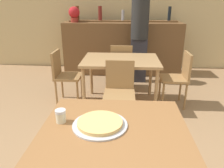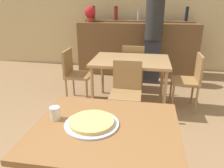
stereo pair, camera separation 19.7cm
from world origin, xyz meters
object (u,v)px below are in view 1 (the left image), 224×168
object	(u,v)px
pizza_tray	(100,124)
cheese_shaker	(61,116)
chair_far_side_right	(179,75)
person_standing	(140,32)
chair_far_side_back	(121,64)
potted_plant	(74,13)
chair_far_side_left	(64,73)
chair_far_side_front	(119,88)

from	to	relation	value
pizza_tray	cheese_shaker	size ratio (longest dim) A/B	4.01
chair_far_side_right	person_standing	size ratio (longest dim) A/B	0.46
chair_far_side_back	potted_plant	distance (m)	1.68
chair_far_side_left	person_standing	bearing A→B (deg)	-48.93
chair_far_side_left	pizza_tray	bearing A→B (deg)	-157.65
pizza_tray	person_standing	xyz separation A→B (m)	(0.44, 3.06, 0.22)
chair_far_side_left	cheese_shaker	distance (m)	2.04
chair_far_side_left	chair_far_side_right	world-z (taller)	same
chair_far_side_right	pizza_tray	world-z (taller)	chair_far_side_right
chair_far_side_front	pizza_tray	bearing A→B (deg)	-94.03
chair_far_side_front	person_standing	bearing A→B (deg)	78.57
chair_far_side_back	chair_far_side_left	xyz separation A→B (m)	(-0.91, -0.60, 0.00)
chair_far_side_back	cheese_shaker	distance (m)	2.59
chair_far_side_left	chair_far_side_right	xyz separation A→B (m)	(1.81, 0.00, 0.00)
chair_far_side_front	chair_far_side_left	size ratio (longest dim) A/B	1.00
chair_far_side_front	cheese_shaker	world-z (taller)	cheese_shaker
person_standing	potted_plant	distance (m)	1.52
person_standing	pizza_tray	bearing A→B (deg)	-98.14
chair_far_side_left	pizza_tray	distance (m)	2.15
chair_far_side_front	chair_far_side_left	bearing A→B (deg)	146.53
chair_far_side_back	chair_far_side_right	xyz separation A→B (m)	(0.91, -0.60, 0.00)
chair_far_side_left	person_standing	size ratio (longest dim) A/B	0.46
chair_far_side_front	person_standing	distance (m)	1.79
chair_far_side_front	potted_plant	distance (m)	2.59
chair_far_side_right	cheese_shaker	bearing A→B (deg)	-33.52
pizza_tray	potted_plant	size ratio (longest dim) A/B	1.16
chair_far_side_front	potted_plant	bearing A→B (deg)	115.26
chair_far_side_left	cheese_shaker	bearing A→B (deg)	-164.70
chair_far_side_left	potted_plant	size ratio (longest dim) A/B	2.61
chair_far_side_front	chair_far_side_left	xyz separation A→B (m)	(-0.91, 0.60, 0.00)
pizza_tray	person_standing	world-z (taller)	person_standing
cheese_shaker	chair_far_side_front	bearing A→B (deg)	74.28
pizza_tray	person_standing	bearing A→B (deg)	81.86
person_standing	chair_far_side_right	bearing A→B (deg)	-62.51
chair_far_side_back	chair_far_side_right	world-z (taller)	same
chair_far_side_front	cheese_shaker	size ratio (longest dim) A/B	9.05
person_standing	chair_far_side_back	bearing A→B (deg)	-124.95
chair_far_side_left	chair_far_side_front	bearing A→B (deg)	-123.47
chair_far_side_front	pizza_tray	size ratio (longest dim) A/B	2.26
chair_far_side_back	chair_far_side_front	bearing A→B (deg)	90.00
chair_far_side_front	chair_far_side_back	distance (m)	1.20
chair_far_side_front	chair_far_side_right	distance (m)	1.09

